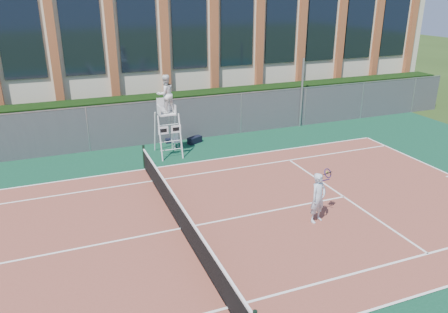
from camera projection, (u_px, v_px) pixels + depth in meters
name	position (u px, v px, depth m)	size (l,w,h in m)	color
ground	(181.00, 229.00, 14.30)	(120.00, 120.00, 0.00)	#233814
apron	(173.00, 215.00, 15.17)	(36.00, 20.00, 0.01)	#0D3C26
tennis_court	(181.00, 229.00, 14.29)	(23.77, 10.97, 0.02)	brown
tennis_net	(180.00, 215.00, 14.11)	(0.10, 11.30, 1.10)	black
fence	(130.00, 125.00, 21.56)	(40.00, 0.06, 2.20)	#595E60
hedge	(126.00, 119.00, 22.60)	(40.00, 1.40, 2.20)	black
building	(101.00, 43.00, 28.43)	(45.00, 10.60, 8.22)	beige
steel_pole	(302.00, 93.00, 24.50)	(0.12, 0.12, 3.89)	#9EA0A5
umpire_chair	(166.00, 96.00, 19.93)	(1.07, 1.65, 3.85)	white
plastic_chair	(175.00, 139.00, 21.45)	(0.44, 0.44, 0.82)	silver
sports_bag_near	(195.00, 140.00, 22.34)	(0.78, 0.31, 0.33)	black
sports_bag_far	(171.00, 141.00, 22.42)	(0.56, 0.24, 0.22)	black
tennis_player	(318.00, 198.00, 14.46)	(1.01, 0.74, 1.74)	silver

